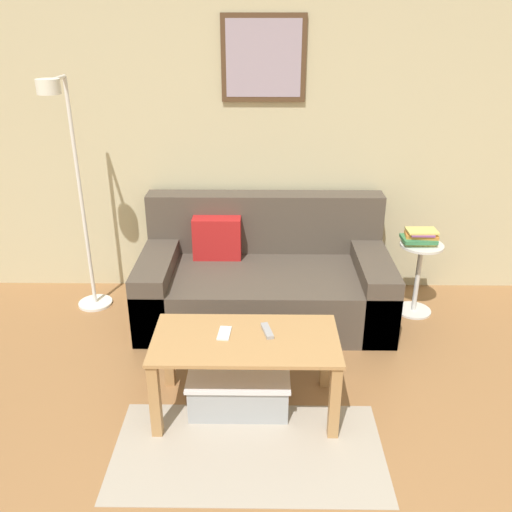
# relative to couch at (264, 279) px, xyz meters

# --- Properties ---
(wall_back) EXTENTS (5.60, 0.09, 2.55)m
(wall_back) POSITION_rel_couch_xyz_m (0.11, 0.48, 1.01)
(wall_back) COLOR #C6BC93
(wall_back) RESTS_ON ground_plane
(area_rug) EXTENTS (1.41, 0.72, 0.01)m
(area_rug) POSITION_rel_couch_xyz_m (-0.08, -1.47, -0.27)
(area_rug) COLOR #A39989
(area_rug) RESTS_ON ground_plane
(couch) EXTENTS (1.80, 0.94, 0.84)m
(couch) POSITION_rel_couch_xyz_m (0.00, 0.00, 0.00)
(couch) COLOR #4C4238
(couch) RESTS_ON ground_plane
(coffee_table) EXTENTS (1.02, 0.52, 0.47)m
(coffee_table) POSITION_rel_couch_xyz_m (-0.10, -1.12, 0.10)
(coffee_table) COLOR #AD7F4C
(coffee_table) RESTS_ON ground_plane
(storage_bin) EXTENTS (0.58, 0.35, 0.23)m
(storage_bin) POSITION_rel_couch_xyz_m (-0.14, -1.10, -0.16)
(storage_bin) COLOR #9EA3A8
(storage_bin) RESTS_ON ground_plane
(floor_lamp) EXTENTS (0.26, 0.51, 1.73)m
(floor_lamp) POSITION_rel_couch_xyz_m (-1.32, -0.04, 0.71)
(floor_lamp) COLOR white
(floor_lamp) RESTS_ON ground_plane
(side_table) EXTENTS (0.31, 0.31, 0.56)m
(side_table) POSITION_rel_couch_xyz_m (1.15, 0.01, 0.06)
(side_table) COLOR silver
(side_table) RESTS_ON ground_plane
(book_stack) EXTENTS (0.26, 0.19, 0.10)m
(book_stack) POSITION_rel_couch_xyz_m (1.13, 0.02, 0.33)
(book_stack) COLOR #D8C666
(book_stack) RESTS_ON side_table
(remote_control) EXTENTS (0.07, 0.16, 0.02)m
(remote_control) POSITION_rel_couch_xyz_m (0.02, -1.06, 0.21)
(remote_control) COLOR #99999E
(remote_control) RESTS_ON coffee_table
(cell_phone) EXTENTS (0.08, 0.14, 0.01)m
(cell_phone) POSITION_rel_couch_xyz_m (-0.22, -1.08, 0.20)
(cell_phone) COLOR silver
(cell_phone) RESTS_ON coffee_table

